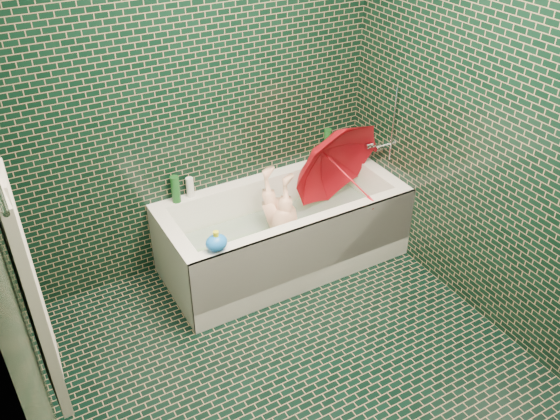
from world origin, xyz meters
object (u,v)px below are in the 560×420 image
umbrella (348,176)px  rubber_duck (321,155)px  bath_toy (216,242)px  child (281,228)px  bathtub (284,239)px

umbrella → rubber_duck: size_ratio=6.25×
bath_toy → rubber_duck: bearing=44.8°
child → bath_toy: size_ratio=5.62×
umbrella → rubber_duck: umbrella is taller
rubber_duck → child: bearing=-170.1°
umbrella → bath_toy: (-1.11, -0.23, -0.02)m
umbrella → bath_toy: umbrella is taller
child → rubber_duck: size_ratio=8.06×
child → umbrella: size_ratio=1.29×
bathtub → child: size_ratio=1.87×
bathtub → bath_toy: size_ratio=10.52×
bathtub → umbrella: bearing=-8.4°
bath_toy → umbrella: bearing=27.5°
child → bath_toy: (-0.61, -0.30, 0.30)m
bathtub → umbrella: size_ratio=2.42×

